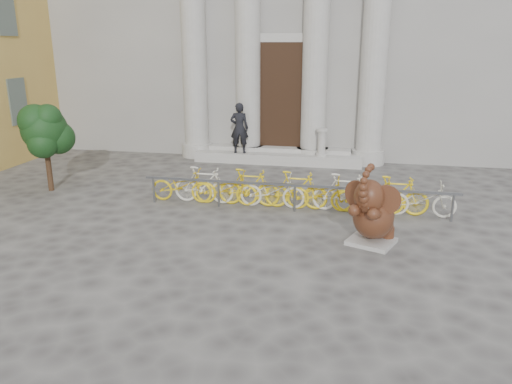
% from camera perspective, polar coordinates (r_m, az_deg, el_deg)
% --- Properties ---
extents(ground, '(80.00, 80.00, 0.00)m').
position_cam_1_polar(ground, '(9.57, -6.41, -9.31)').
color(ground, '#474442').
rests_on(ground, ground).
extents(entrance_steps, '(6.00, 1.20, 0.36)m').
position_cam_1_polar(entrance_steps, '(18.22, 2.54, 4.00)').
color(entrance_steps, '#A8A59E').
rests_on(entrance_steps, ground).
extents(elephant_statue, '(1.24, 1.46, 1.84)m').
position_cam_1_polar(elephant_statue, '(10.91, 13.18, -2.54)').
color(elephant_statue, '#A8A59E').
rests_on(elephant_statue, ground).
extents(bike_rack, '(8.09, 0.53, 1.00)m').
position_cam_1_polar(bike_rack, '(13.02, 4.59, 0.23)').
color(bike_rack, slate).
rests_on(bike_rack, ground).
extents(tree, '(1.47, 1.34, 2.55)m').
position_cam_1_polar(tree, '(15.51, -22.99, 6.46)').
color(tree, '#332114').
rests_on(tree, ground).
extents(pedestrian, '(0.69, 0.49, 1.80)m').
position_cam_1_polar(pedestrian, '(17.94, -1.92, 7.32)').
color(pedestrian, black).
rests_on(pedestrian, entrance_steps).
extents(balustrade_post, '(0.39, 0.39, 0.96)m').
position_cam_1_polar(balustrade_post, '(17.63, 7.51, 5.52)').
color(balustrade_post, '#A8A59E').
rests_on(balustrade_post, entrance_steps).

